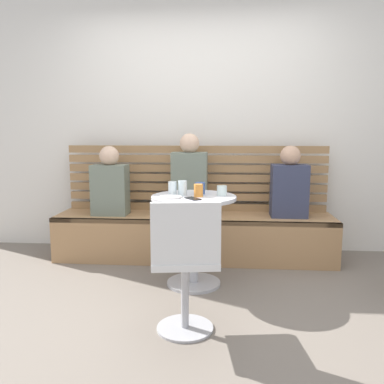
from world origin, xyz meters
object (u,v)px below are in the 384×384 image
(person_adult, at_px, (190,179))
(person_child_middle, at_px, (110,185))
(cup_mug_blue, at_px, (200,188))
(person_child_left, at_px, (289,185))
(cup_water_clear, at_px, (172,188))
(booth_bench, at_px, (194,237))
(cup_tumbler_orange, at_px, (198,190))
(cup_glass_tall, at_px, (183,188))
(cup_glass_short, at_px, (222,191))
(phone_on_table, at_px, (193,199))
(cafe_table, at_px, (194,223))
(white_chair, at_px, (185,262))
(plate_small, at_px, (171,197))

(person_adult, distance_m, person_child_middle, 0.78)
(person_adult, bearing_deg, cup_mug_blue, -76.82)
(person_child_left, xyz_separation_m, person_child_middle, (-1.73, -0.04, -0.00))
(cup_mug_blue, height_order, cup_water_clear, cup_water_clear)
(booth_bench, xyz_separation_m, person_child_left, (0.91, 0.01, 0.52))
(person_child_left, bearing_deg, cup_tumbler_orange, -138.60)
(cup_tumbler_orange, distance_m, cup_glass_tall, 0.14)
(person_child_left, distance_m, cup_glass_short, 0.91)
(person_child_left, height_order, phone_on_table, person_child_left)
(cup_mug_blue, bearing_deg, person_adult, 103.18)
(cafe_table, xyz_separation_m, cup_glass_tall, (-0.09, 0.01, 0.28))
(white_chair, relative_size, person_child_left, 1.25)
(booth_bench, xyz_separation_m, phone_on_table, (0.06, -0.83, 0.52))
(person_child_left, distance_m, cup_glass_tall, 1.16)
(cup_water_clear, bearing_deg, cup_glass_short, 0.52)
(white_chair, distance_m, cup_mug_blue, 0.97)
(cup_glass_tall, relative_size, phone_on_table, 0.86)
(plate_small, bearing_deg, cup_glass_short, 19.45)
(person_child_middle, height_order, cup_mug_blue, person_child_middle)
(person_child_middle, relative_size, cup_water_clear, 6.11)
(booth_bench, height_order, cafe_table, cafe_table)
(white_chair, relative_size, cup_mug_blue, 8.95)
(booth_bench, bearing_deg, white_chair, -87.65)
(white_chair, xyz_separation_m, person_child_left, (0.85, 1.49, 0.28))
(cafe_table, bearing_deg, white_chair, -89.24)
(white_chair, relative_size, person_child_middle, 1.26)
(person_child_middle, distance_m, cup_mug_blue, 1.06)
(booth_bench, xyz_separation_m, cup_mug_blue, (0.09, -0.57, 0.57))
(booth_bench, relative_size, cafe_table, 3.65)
(person_child_left, relative_size, cup_glass_short, 8.50)
(cafe_table, xyz_separation_m, person_child_left, (0.86, 0.68, 0.22))
(cup_glass_tall, height_order, phone_on_table, cup_glass_tall)
(person_child_left, xyz_separation_m, cup_tumbler_orange, (-0.82, -0.72, 0.05))
(cafe_table, height_order, phone_on_table, phone_on_table)
(cup_mug_blue, distance_m, cup_glass_short, 0.19)
(cafe_table, bearing_deg, cup_glass_tall, 173.57)
(cup_tumbler_orange, xyz_separation_m, cup_glass_tall, (-0.13, 0.05, 0.01))
(booth_bench, xyz_separation_m, cup_glass_short, (0.27, -0.64, 0.56))
(person_adult, height_order, cup_tumbler_orange, person_adult)
(person_adult, bearing_deg, phone_on_table, -83.28)
(cup_glass_tall, height_order, cup_water_clear, cup_glass_tall)
(person_child_middle, bearing_deg, plate_small, -47.02)
(cup_glass_tall, height_order, plate_small, cup_glass_tall)
(cup_tumbler_orange, distance_m, cup_water_clear, 0.23)
(cup_glass_short, relative_size, plate_small, 0.47)
(person_child_middle, bearing_deg, cup_tumbler_orange, -36.94)
(cup_glass_tall, bearing_deg, cup_tumbler_orange, -22.41)
(booth_bench, relative_size, cup_tumbler_orange, 27.00)
(cup_mug_blue, xyz_separation_m, cup_glass_short, (0.18, -0.07, -0.01))
(person_child_middle, relative_size, plate_small, 3.95)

